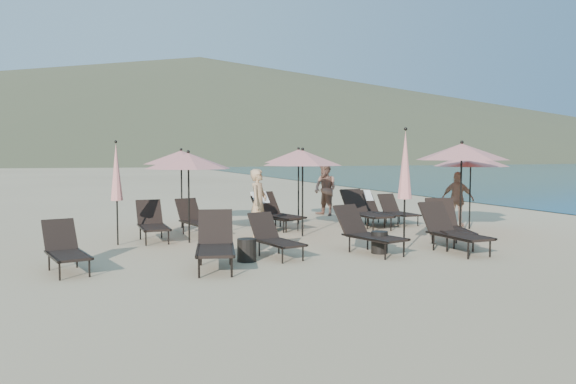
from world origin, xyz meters
name	(u,v)px	position (x,y,z in m)	size (l,w,h in m)	color
ground	(374,253)	(0.00, 0.00, 0.00)	(800.00, 800.00, 0.00)	#D6BA8C
volcanic_headland	(219,110)	(71.37, 302.62, 26.49)	(690.00, 690.00, 55.00)	brown
lounger_0	(65,249)	(-6.15, 0.36, 0.42)	(0.90, 1.64, 0.89)	black
lounger_1	(215,242)	(-3.54, -0.31, 0.48)	(1.08, 1.89, 1.02)	black
lounger_2	(275,237)	(-2.13, 0.36, 0.41)	(0.84, 1.59, 0.87)	black
lounger_3	(367,231)	(-0.12, 0.09, 0.46)	(1.07, 1.82, 0.99)	black
lounger_4	(452,230)	(1.67, -0.44, 0.48)	(0.74, 1.82, 1.03)	black
lounger_5	(448,224)	(2.11, 0.28, 0.49)	(1.26, 1.94, 1.04)	black
lounger_6	(152,222)	(-4.21, 3.47, 0.44)	(0.66, 1.66, 0.95)	black
lounger_7	(196,218)	(-3.02, 4.07, 0.43)	(0.93, 1.68, 0.91)	black
lounger_8	(272,211)	(-0.78, 4.43, 0.49)	(1.08, 1.75, 1.03)	black
lounger_9	(278,212)	(-0.62, 4.41, 0.47)	(1.07, 1.86, 1.01)	black
lounger_10	(365,210)	(1.77, 3.68, 0.50)	(0.84, 1.90, 1.07)	black
lounger_11	(397,210)	(3.13, 4.13, 0.41)	(0.64, 1.54, 0.87)	black
lounger_12	(364,210)	(2.01, 4.17, 0.47)	(0.76, 1.77, 1.00)	black
lounger_13	(375,208)	(2.49, 4.35, 0.47)	(0.74, 1.64, 0.99)	black
umbrella_open_0	(188,161)	(-3.44, 2.80, 1.95)	(2.05, 2.05, 2.21)	black
umbrella_open_1	(303,158)	(-0.52, 2.79, 2.01)	(2.12, 2.12, 2.28)	black
umbrella_open_2	(462,152)	(3.12, 1.15, 2.17)	(2.28, 2.28, 2.45)	black
umbrella_open_3	(181,157)	(-3.12, 5.53, 2.01)	(2.12, 2.12, 2.28)	black
umbrella_open_4	(299,156)	(0.30, 5.11, 2.05)	(2.15, 2.15, 2.31)	black
umbrella_open_5	(471,160)	(4.39, 2.37, 1.95)	(2.05, 2.05, 2.21)	black
umbrella_closed_0	(405,165)	(0.68, -0.09, 1.87)	(0.31, 0.31, 2.69)	black
umbrella_closed_1	(116,172)	(-5.06, 3.06, 1.69)	(0.28, 0.28, 2.43)	black
side_table_0	(247,250)	(-2.82, 0.08, 0.23)	(0.38, 0.38, 0.45)	black
side_table_1	(379,242)	(0.09, -0.06, 0.24)	(0.36, 0.36, 0.47)	black
beachgoer_a	(258,203)	(-1.62, 3.05, 0.87)	(0.63, 0.42, 1.74)	tan
beachgoer_b	(325,189)	(2.02, 6.93, 0.90)	(0.88, 0.68, 1.81)	#8B5B48
beachgoer_c	(458,199)	(4.40, 2.93, 0.80)	(0.94, 0.39, 1.60)	tan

